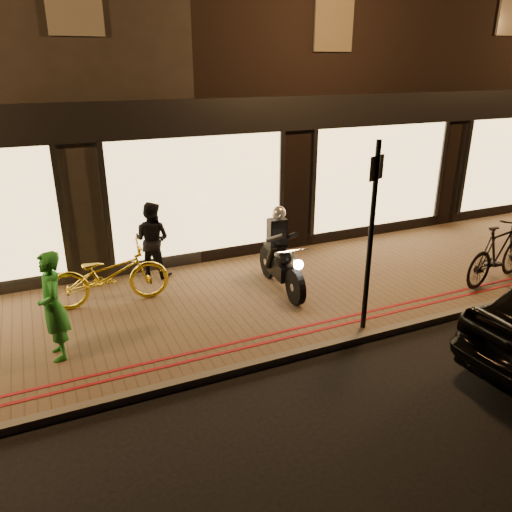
{
  "coord_description": "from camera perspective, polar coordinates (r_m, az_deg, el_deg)",
  "views": [
    {
      "loc": [
        -3.02,
        -5.55,
        4.12
      ],
      "look_at": [
        0.2,
        1.57,
        1.1
      ],
      "focal_mm": 35.0,
      "sensor_mm": 36.0,
      "label": 1
    }
  ],
  "objects": [
    {
      "name": "ground",
      "position": [
        7.54,
        3.64,
        -12.04
      ],
      "size": [
        90.0,
        90.0,
        0.0
      ],
      "primitive_type": "plane",
      "color": "black",
      "rests_on": "ground"
    },
    {
      "name": "sidewalk",
      "position": [
        9.09,
        -2.24,
        -5.42
      ],
      "size": [
        50.0,
        4.0,
        0.12
      ],
      "primitive_type": "cube",
      "color": "brown",
      "rests_on": "ground"
    },
    {
      "name": "kerb_stone",
      "position": [
        7.55,
        3.47,
        -11.47
      ],
      "size": [
        50.0,
        0.14,
        0.12
      ],
      "primitive_type": "cube",
      "color": "#59544C",
      "rests_on": "ground"
    },
    {
      "name": "red_kerb_lines",
      "position": [
        7.89,
        1.78,
        -9.31
      ],
      "size": [
        50.0,
        0.26,
        0.01
      ],
      "color": "maroon",
      "rests_on": "sidewalk"
    },
    {
      "name": "building_row",
      "position": [
        14.85,
        -13.48,
        21.1
      ],
      "size": [
        48.0,
        10.11,
        8.5
      ],
      "color": "black",
      "rests_on": "ground"
    },
    {
      "name": "motorcycle",
      "position": [
        9.3,
        2.82,
        -0.24
      ],
      "size": [
        0.6,
        1.94,
        1.59
      ],
      "rotation": [
        0.0,
        0.0,
        -0.07
      ],
      "color": "black",
      "rests_on": "sidewalk"
    },
    {
      "name": "sign_post",
      "position": [
        7.71,
        13.05,
        3.04
      ],
      "size": [
        0.33,
        0.17,
        3.0
      ],
      "rotation": [
        0.0,
        0.0,
        0.43
      ],
      "color": "black",
      "rests_on": "sidewalk"
    },
    {
      "name": "bicycle_gold",
      "position": [
        9.11,
        -16.5,
        -2.07
      ],
      "size": [
        2.12,
        0.86,
        1.09
      ],
      "primitive_type": "imported",
      "rotation": [
        0.0,
        0.0,
        1.51
      ],
      "color": "yellow",
      "rests_on": "sidewalk"
    },
    {
      "name": "bicycle_dark",
      "position": [
        10.67,
        25.94,
        0.3
      ],
      "size": [
        2.05,
        0.95,
        1.19
      ],
      "primitive_type": "imported",
      "rotation": [
        0.0,
        0.0,
        1.77
      ],
      "color": "black",
      "rests_on": "sidewalk"
    },
    {
      "name": "person_green",
      "position": [
        7.61,
        -22.2,
        -5.35
      ],
      "size": [
        0.43,
        0.62,
        1.62
      ],
      "primitive_type": "imported",
      "rotation": [
        0.0,
        0.0,
        -1.49
      ],
      "color": "#228028",
      "rests_on": "sidewalk"
    },
    {
      "name": "person_dark",
      "position": [
        10.04,
        -11.8,
        1.86
      ],
      "size": [
        0.94,
        0.92,
        1.52
      ],
      "primitive_type": "imported",
      "rotation": [
        0.0,
        0.0,
        2.43
      ],
      "color": "black",
      "rests_on": "sidewalk"
    }
  ]
}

